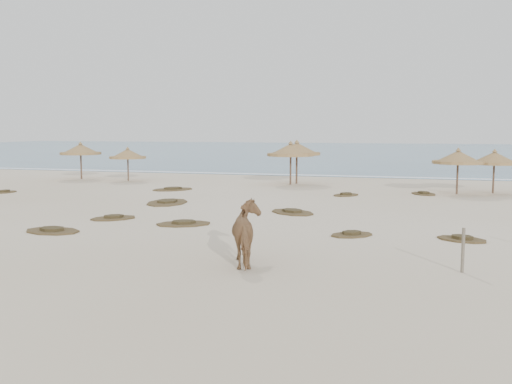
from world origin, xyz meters
TOP-DOWN VIEW (x-y plane):
  - ground at (0.00, 0.00)m, footprint 160.00×160.00m
  - ocean at (0.00, 75.00)m, footprint 200.00×100.00m
  - foam_line at (0.00, 26.00)m, footprint 70.00×0.60m
  - palapa_0 at (-17.73, 18.30)m, footprint 3.83×3.83m
  - palapa_1 at (-13.71, 17.93)m, footprint 3.42×3.42m
  - palapa_2 at (-2.04, 18.36)m, footprint 3.95×3.95m
  - palapa_3 at (-1.78, 19.06)m, footprint 4.06×4.06m
  - palapa_4 at (8.18, 15.62)m, footprint 3.53×3.53m
  - palapa_5 at (10.20, 16.60)m, footprint 3.47×3.47m
  - horse at (1.69, -3.63)m, footprint 1.67×2.25m
  - fence_post_near at (7.22, -2.95)m, footprint 0.10×0.10m
  - scrub_1 at (-5.91, 7.53)m, footprint 2.25×3.15m
  - scrub_2 at (-5.93, 2.37)m, footprint 2.19×2.18m
  - scrub_3 at (0.79, 6.00)m, footprint 2.73×2.61m
  - scrub_4 at (7.52, 1.55)m, footprint 1.92×1.59m
  - scrub_6 at (-8.18, 13.24)m, footprint 2.92×2.98m
  - scrub_7 at (2.25, 13.19)m, footprint 1.83×2.05m
  - scrub_8 at (-16.91, 9.19)m, footprint 1.23×1.66m
  - scrub_9 at (-2.61, 1.87)m, footprint 2.52×2.21m
  - scrub_10 at (6.38, 14.98)m, footprint 1.86×2.15m
  - scrub_11 at (-6.54, -0.85)m, footprint 2.33×1.68m
  - scrub_12 at (3.90, 1.37)m, footprint 1.87×1.80m

SIDE VIEW (x-z plane):
  - ground at x=0.00m, z-range 0.00..0.00m
  - ocean at x=0.00m, z-range 0.00..0.01m
  - foam_line at x=0.00m, z-range 0.00..0.01m
  - scrub_10 at x=6.38m, z-range -0.03..0.13m
  - scrub_1 at x=-5.91m, z-range -0.03..0.13m
  - scrub_3 at x=0.79m, z-range -0.03..0.13m
  - scrub_9 at x=-2.61m, z-range -0.03..0.13m
  - scrub_12 at x=3.90m, z-range -0.03..0.13m
  - scrub_2 at x=-5.93m, z-range -0.03..0.13m
  - scrub_4 at x=7.52m, z-range -0.03..0.13m
  - scrub_6 at x=-8.18m, z-range -0.03..0.13m
  - scrub_7 at x=2.25m, z-range -0.03..0.13m
  - scrub_8 at x=-16.91m, z-range -0.03..0.13m
  - scrub_11 at x=-6.54m, z-range -0.03..0.13m
  - fence_post_near at x=7.22m, z-range 0.00..1.17m
  - horse at x=1.69m, z-range 0.00..1.73m
  - palapa_1 at x=-13.71m, z-range 0.67..3.08m
  - palapa_5 at x=10.20m, z-range 0.70..3.25m
  - palapa_4 at x=8.18m, z-range 0.73..3.36m
  - palapa_0 at x=-17.73m, z-range 0.76..3.50m
  - palapa_2 at x=-2.04m, z-range 0.80..3.69m
  - palapa_3 at x=-1.78m, z-range 0.82..3.77m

